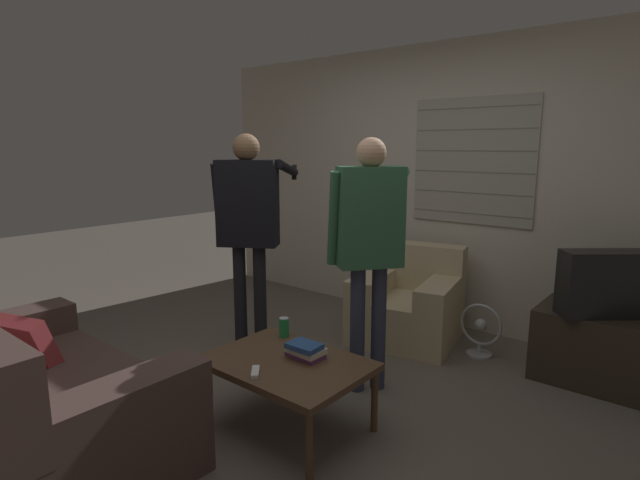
{
  "coord_description": "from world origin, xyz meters",
  "views": [
    {
      "loc": [
        2.09,
        -2.21,
        1.64
      ],
      "look_at": [
        -0.07,
        0.41,
        1.0
      ],
      "focal_mm": 28.0,
      "sensor_mm": 36.0,
      "label": 1
    }
  ],
  "objects_px": {
    "person_right_standing": "(369,235)",
    "coffee_table": "(287,367)",
    "couch_blue": "(30,402)",
    "armchair_beige": "(408,303)",
    "person_left_standing": "(248,216)",
    "tv": "(622,284)",
    "book_stack": "(305,350)",
    "spare_remote": "(255,372)",
    "floor_fan": "(480,330)",
    "soda_can": "(284,327)"
  },
  "relations": [
    {
      "from": "tv",
      "to": "spare_remote",
      "type": "distance_m",
      "value": 2.5
    },
    {
      "from": "coffee_table",
      "to": "person_left_standing",
      "type": "height_order",
      "value": "person_left_standing"
    },
    {
      "from": "floor_fan",
      "to": "coffee_table",
      "type": "bearing_deg",
      "value": -105.5
    },
    {
      "from": "armchair_beige",
      "to": "floor_fan",
      "type": "bearing_deg",
      "value": 170.42
    },
    {
      "from": "tv",
      "to": "soda_can",
      "type": "distance_m",
      "value": 2.28
    },
    {
      "from": "book_stack",
      "to": "floor_fan",
      "type": "relative_size",
      "value": 0.53
    },
    {
      "from": "tv",
      "to": "soda_can",
      "type": "bearing_deg",
      "value": 3.03
    },
    {
      "from": "armchair_beige",
      "to": "coffee_table",
      "type": "relative_size",
      "value": 1.05
    },
    {
      "from": "person_left_standing",
      "to": "couch_blue",
      "type": "bearing_deg",
      "value": -117.32
    },
    {
      "from": "person_right_standing",
      "to": "floor_fan",
      "type": "height_order",
      "value": "person_right_standing"
    },
    {
      "from": "tv",
      "to": "person_left_standing",
      "type": "height_order",
      "value": "person_left_standing"
    },
    {
      "from": "soda_can",
      "to": "spare_remote",
      "type": "height_order",
      "value": "soda_can"
    },
    {
      "from": "coffee_table",
      "to": "spare_remote",
      "type": "distance_m",
      "value": 0.24
    },
    {
      "from": "couch_blue",
      "to": "spare_remote",
      "type": "relative_size",
      "value": 13.6
    },
    {
      "from": "tv",
      "to": "book_stack",
      "type": "distance_m",
      "value": 2.19
    },
    {
      "from": "coffee_table",
      "to": "floor_fan",
      "type": "xyz_separation_m",
      "value": [
        0.48,
        1.72,
        -0.17
      ]
    },
    {
      "from": "tv",
      "to": "book_stack",
      "type": "bearing_deg",
      "value": 12.16
    },
    {
      "from": "coffee_table",
      "to": "book_stack",
      "type": "height_order",
      "value": "book_stack"
    },
    {
      "from": "couch_blue",
      "to": "spare_remote",
      "type": "distance_m",
      "value": 1.19
    },
    {
      "from": "person_right_standing",
      "to": "floor_fan",
      "type": "bearing_deg",
      "value": 17.0
    },
    {
      "from": "person_left_standing",
      "to": "floor_fan",
      "type": "distance_m",
      "value": 2.03
    },
    {
      "from": "coffee_table",
      "to": "person_left_standing",
      "type": "distance_m",
      "value": 1.37
    },
    {
      "from": "tv",
      "to": "floor_fan",
      "type": "height_order",
      "value": "tv"
    },
    {
      "from": "tv",
      "to": "soda_can",
      "type": "relative_size",
      "value": 6.0
    },
    {
      "from": "soda_can",
      "to": "book_stack",
      "type": "bearing_deg",
      "value": -26.72
    },
    {
      "from": "person_right_standing",
      "to": "coffee_table",
      "type": "bearing_deg",
      "value": -148.8
    },
    {
      "from": "person_right_standing",
      "to": "soda_can",
      "type": "bearing_deg",
      "value": 179.06
    },
    {
      "from": "couch_blue",
      "to": "coffee_table",
      "type": "height_order",
      "value": "couch_blue"
    },
    {
      "from": "person_right_standing",
      "to": "couch_blue",
      "type": "bearing_deg",
      "value": -169.81
    },
    {
      "from": "person_left_standing",
      "to": "person_right_standing",
      "type": "distance_m",
      "value": 1.07
    },
    {
      "from": "coffee_table",
      "to": "spare_remote",
      "type": "bearing_deg",
      "value": -93.13
    },
    {
      "from": "coffee_table",
      "to": "floor_fan",
      "type": "bearing_deg",
      "value": 74.5
    },
    {
      "from": "soda_can",
      "to": "floor_fan",
      "type": "height_order",
      "value": "soda_can"
    },
    {
      "from": "armchair_beige",
      "to": "floor_fan",
      "type": "distance_m",
      "value": 0.65
    },
    {
      "from": "coffee_table",
      "to": "couch_blue",
      "type": "bearing_deg",
      "value": -128.66
    },
    {
      "from": "couch_blue",
      "to": "tv",
      "type": "relative_size",
      "value": 2.21
    },
    {
      "from": "person_right_standing",
      "to": "spare_remote",
      "type": "distance_m",
      "value": 1.14
    },
    {
      "from": "coffee_table",
      "to": "spare_remote",
      "type": "height_order",
      "value": "spare_remote"
    },
    {
      "from": "armchair_beige",
      "to": "person_right_standing",
      "type": "bearing_deg",
      "value": 92.5
    },
    {
      "from": "tv",
      "to": "couch_blue",
      "type": "bearing_deg",
      "value": 12.14
    },
    {
      "from": "armchair_beige",
      "to": "spare_remote",
      "type": "bearing_deg",
      "value": 82.95
    },
    {
      "from": "armchair_beige",
      "to": "coffee_table",
      "type": "distance_m",
      "value": 1.71
    },
    {
      "from": "floor_fan",
      "to": "tv",
      "type": "bearing_deg",
      "value": 5.75
    },
    {
      "from": "armchair_beige",
      "to": "tv",
      "type": "xyz_separation_m",
      "value": [
        1.55,
        0.11,
        0.43
      ]
    },
    {
      "from": "couch_blue",
      "to": "armchair_beige",
      "type": "xyz_separation_m",
      "value": [
        0.69,
        2.77,
        -0.01
      ]
    },
    {
      "from": "couch_blue",
      "to": "armchair_beige",
      "type": "relative_size",
      "value": 1.73
    },
    {
      "from": "coffee_table",
      "to": "tv",
      "type": "bearing_deg",
      "value": 52.57
    },
    {
      "from": "armchair_beige",
      "to": "person_right_standing",
      "type": "distance_m",
      "value": 1.28
    },
    {
      "from": "armchair_beige",
      "to": "person_left_standing",
      "type": "bearing_deg",
      "value": 41.18
    },
    {
      "from": "book_stack",
      "to": "spare_remote",
      "type": "height_order",
      "value": "book_stack"
    }
  ]
}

